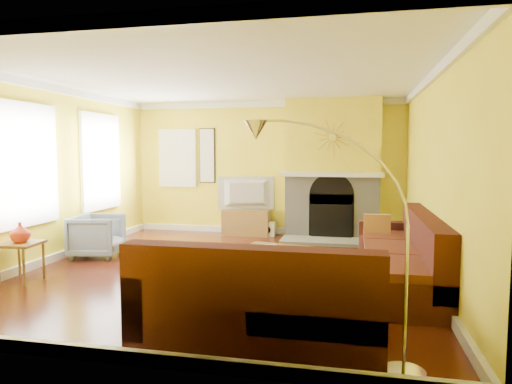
% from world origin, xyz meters
% --- Properties ---
extents(floor, '(5.50, 6.00, 0.02)m').
position_xyz_m(floor, '(0.00, 0.00, -0.01)').
color(floor, '#582012').
rests_on(floor, ground).
extents(ceiling, '(5.50, 6.00, 0.02)m').
position_xyz_m(ceiling, '(0.00, 0.00, 2.71)').
color(ceiling, white).
rests_on(ceiling, ground).
extents(wall_back, '(5.50, 0.02, 2.70)m').
position_xyz_m(wall_back, '(0.00, 3.01, 1.35)').
color(wall_back, yellow).
rests_on(wall_back, ground).
extents(wall_front, '(5.50, 0.02, 2.70)m').
position_xyz_m(wall_front, '(0.00, -3.01, 1.35)').
color(wall_front, yellow).
rests_on(wall_front, ground).
extents(wall_left, '(0.02, 6.00, 2.70)m').
position_xyz_m(wall_left, '(-2.76, 0.00, 1.35)').
color(wall_left, yellow).
rests_on(wall_left, ground).
extents(wall_right, '(0.02, 6.00, 2.70)m').
position_xyz_m(wall_right, '(2.76, 0.00, 1.35)').
color(wall_right, yellow).
rests_on(wall_right, ground).
extents(baseboard, '(5.50, 6.00, 0.12)m').
position_xyz_m(baseboard, '(0.00, 0.00, 0.06)').
color(baseboard, white).
rests_on(baseboard, floor).
extents(crown_molding, '(5.50, 6.00, 0.12)m').
position_xyz_m(crown_molding, '(0.00, 0.00, 2.64)').
color(crown_molding, white).
rests_on(crown_molding, ceiling).
extents(window_left_near, '(0.06, 1.22, 1.72)m').
position_xyz_m(window_left_near, '(-2.72, 1.30, 1.50)').
color(window_left_near, white).
rests_on(window_left_near, wall_left).
extents(window_left_far, '(0.06, 1.22, 1.72)m').
position_xyz_m(window_left_far, '(-2.72, -0.60, 1.50)').
color(window_left_far, white).
rests_on(window_left_far, wall_left).
extents(window_back, '(0.82, 0.06, 1.22)m').
position_xyz_m(window_back, '(-1.90, 2.96, 1.55)').
color(window_back, white).
rests_on(window_back, wall_back).
extents(wall_art, '(0.34, 0.04, 1.14)m').
position_xyz_m(wall_art, '(-1.25, 2.97, 1.60)').
color(wall_art, white).
rests_on(wall_art, wall_back).
extents(fireplace, '(1.80, 0.40, 2.70)m').
position_xyz_m(fireplace, '(1.35, 2.80, 1.35)').
color(fireplace, '#9D9C95').
rests_on(fireplace, floor).
extents(mantel, '(1.92, 0.22, 0.08)m').
position_xyz_m(mantel, '(1.35, 2.56, 1.25)').
color(mantel, white).
rests_on(mantel, fireplace).
extents(hearth, '(1.80, 0.70, 0.06)m').
position_xyz_m(hearth, '(1.35, 2.25, 0.03)').
color(hearth, '#9D9C95').
rests_on(hearth, floor).
extents(sunburst, '(0.70, 0.04, 0.70)m').
position_xyz_m(sunburst, '(1.35, 2.57, 1.95)').
color(sunburst, olive).
rests_on(sunburst, fireplace).
extents(rug, '(2.40, 1.80, 0.02)m').
position_xyz_m(rug, '(0.41, -0.41, 0.01)').
color(rug, beige).
rests_on(rug, floor).
extents(sectional_sofa, '(2.92, 3.86, 0.90)m').
position_xyz_m(sectional_sofa, '(1.29, -0.77, 0.45)').
color(sectional_sofa, '#421915').
rests_on(sectional_sofa, floor).
extents(coffee_table, '(1.12, 1.12, 0.37)m').
position_xyz_m(coffee_table, '(0.72, -0.27, 0.19)').
color(coffee_table, white).
rests_on(coffee_table, floor).
extents(media_console, '(0.95, 0.43, 0.52)m').
position_xyz_m(media_console, '(-0.35, 2.73, 0.26)').
color(media_console, olive).
rests_on(media_console, floor).
extents(tv, '(1.14, 0.48, 0.66)m').
position_xyz_m(tv, '(-0.35, 2.73, 0.85)').
color(tv, black).
rests_on(tv, media_console).
extents(subwoofer, '(0.28, 0.28, 0.28)m').
position_xyz_m(subwoofer, '(0.10, 2.73, 0.14)').
color(subwoofer, white).
rests_on(subwoofer, floor).
extents(armchair, '(0.87, 0.85, 0.68)m').
position_xyz_m(armchair, '(-2.24, 0.35, 0.34)').
color(armchair, gray).
rests_on(armchair, floor).
extents(side_table, '(0.50, 0.50, 0.51)m').
position_xyz_m(side_table, '(-2.44, -1.12, 0.26)').
color(side_table, olive).
rests_on(side_table, floor).
extents(vase, '(0.31, 0.31, 0.26)m').
position_xyz_m(vase, '(-2.44, -1.12, 0.64)').
color(vase, red).
rests_on(vase, side_table).
extents(book, '(0.28, 0.31, 0.02)m').
position_xyz_m(book, '(0.58, -0.17, 0.39)').
color(book, white).
rests_on(book, coffee_table).
extents(arc_lamp, '(1.23, 0.36, 1.90)m').
position_xyz_m(arc_lamp, '(1.62, -2.75, 0.95)').
color(arc_lamp, silver).
rests_on(arc_lamp, floor).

